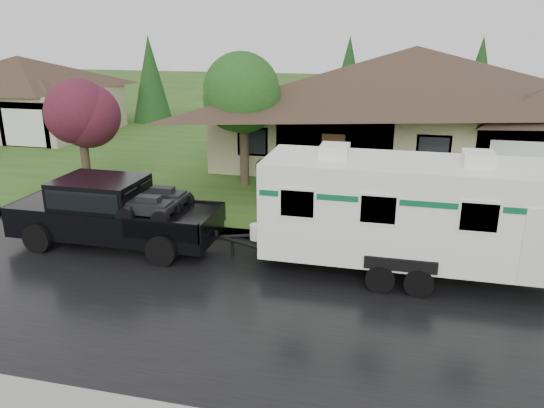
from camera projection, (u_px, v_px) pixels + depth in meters
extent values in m
plane|color=#2B4B17|center=(333.00, 275.00, 14.70)|extent=(140.00, 140.00, 0.00)
cube|color=black|center=(323.00, 310.00, 12.85)|extent=(140.00, 8.00, 0.01)
cube|color=gray|center=(343.00, 243.00, 16.75)|extent=(140.00, 0.50, 0.15)
cube|color=#2B4B17|center=(369.00, 155.00, 28.52)|extent=(140.00, 26.00, 0.15)
cube|color=gray|center=(410.00, 131.00, 26.65)|extent=(18.00, 10.00, 3.00)
pyramid|color=#3B2920|center=(417.00, 46.00, 25.37)|extent=(19.44, 10.80, 2.60)
cube|color=gray|center=(540.00, 152.00, 22.72)|extent=(5.76, 4.00, 2.70)
cube|color=tan|center=(24.00, 111.00, 33.93)|extent=(10.00, 8.00, 2.80)
pyramid|color=#3B2920|center=(16.00, 56.00, 32.86)|extent=(10.80, 8.64, 2.00)
cube|color=tan|center=(46.00, 119.00, 31.45)|extent=(3.20, 4.00, 2.52)
cylinder|color=#382B1E|center=(244.00, 157.00, 22.46)|extent=(0.38, 0.38, 2.35)
sphere|color=#275E1E|center=(243.00, 96.00, 21.65)|extent=(3.25, 3.25, 3.25)
cylinder|color=#382B1E|center=(87.00, 169.00, 21.40)|extent=(0.34, 0.34, 1.92)
sphere|color=#5A1C2E|center=(81.00, 117.00, 20.74)|extent=(2.66, 2.66, 2.66)
sphere|color=#143814|center=(266.00, 165.00, 24.05)|extent=(1.00, 1.00, 1.00)
sphere|color=#143814|center=(335.00, 169.00, 23.34)|extent=(1.00, 1.00, 1.00)
sphere|color=#143814|center=(409.00, 173.00, 22.63)|extent=(1.00, 1.00, 1.00)
sphere|color=#143814|center=(487.00, 178.00, 21.92)|extent=(1.00, 1.00, 1.00)
cube|color=black|center=(115.00, 220.00, 16.52)|extent=(6.43, 2.14, 0.92)
cube|color=black|center=(48.00, 205.00, 16.96)|extent=(1.72, 2.09, 0.38)
cube|color=black|center=(100.00, 194.00, 16.36)|extent=(2.57, 2.02, 0.97)
cube|color=black|center=(100.00, 192.00, 16.34)|extent=(2.36, 2.06, 0.59)
cube|color=black|center=(176.00, 219.00, 16.00)|extent=(2.36, 2.04, 0.06)
cylinder|color=black|center=(38.00, 238.00, 16.13)|extent=(0.90, 0.34, 0.90)
cylinder|color=black|center=(78.00, 215.00, 18.07)|extent=(0.90, 0.34, 0.90)
cylinder|color=black|center=(162.00, 250.00, 15.22)|extent=(0.90, 0.34, 0.90)
cylinder|color=black|center=(190.00, 225.00, 17.16)|extent=(0.90, 0.34, 0.90)
cube|color=white|center=(404.00, 209.00, 14.23)|extent=(7.51, 2.57, 2.63)
cube|color=black|center=(400.00, 259.00, 14.69)|extent=(7.94, 1.29, 0.15)
cube|color=#0C5538|center=(406.00, 188.00, 14.05)|extent=(7.36, 2.59, 0.15)
cube|color=white|center=(335.00, 151.00, 14.20)|extent=(0.75, 0.86, 0.34)
cube|color=white|center=(478.00, 158.00, 13.38)|extent=(0.75, 0.86, 0.34)
cylinder|color=black|center=(380.00, 279.00, 13.65)|extent=(0.75, 0.26, 0.75)
cylinder|color=black|center=(384.00, 242.00, 15.99)|extent=(0.75, 0.26, 0.75)
cylinder|color=black|center=(419.00, 283.00, 13.44)|extent=(0.75, 0.26, 0.75)
cylinder|color=black|center=(417.00, 245.00, 15.77)|extent=(0.75, 0.26, 0.75)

